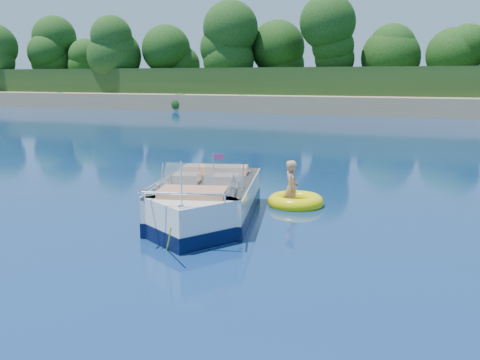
{
  "coord_description": "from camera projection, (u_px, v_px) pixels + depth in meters",
  "views": [
    {
      "loc": [
        3.35,
        -9.84,
        3.07
      ],
      "look_at": [
        -1.1,
        0.85,
        0.85
      ],
      "focal_mm": 40.0,
      "sensor_mm": 36.0,
      "label": 1
    }
  ],
  "objects": [
    {
      "name": "shoreline",
      "position": [
        437.0,
        94.0,
        68.39
      ],
      "size": [
        170.0,
        59.0,
        6.0
      ],
      "color": "#8E7152",
      "rests_on": "ground"
    },
    {
      "name": "tow_tube",
      "position": [
        296.0,
        202.0,
        13.05
      ],
      "size": [
        1.71,
        1.71,
        0.36
      ],
      "rotation": [
        0.0,
        0.0,
        -0.31
      ],
      "color": "#FAEE05",
      "rests_on": "ground"
    },
    {
      "name": "boy",
      "position": [
        291.0,
        205.0,
        13.15
      ],
      "size": [
        0.71,
        0.85,
        1.54
      ],
      "primitive_type": "imported",
      "rotation": [
        0.0,
        -0.17,
        2.11
      ],
      "color": "tan",
      "rests_on": "ground"
    },
    {
      "name": "treeline",
      "position": [
        428.0,
        49.0,
        46.88
      ],
      "size": [
        150.0,
        7.12,
        8.19
      ],
      "color": "black",
      "rests_on": "ground"
    },
    {
      "name": "motorboat",
      "position": [
        205.0,
        205.0,
        11.6
      ],
      "size": [
        2.9,
        5.45,
        1.86
      ],
      "rotation": [
        0.0,
        0.0,
        0.27
      ],
      "color": "white",
      "rests_on": "ground"
    },
    {
      "name": "ground",
      "position": [
        274.0,
        233.0,
        10.77
      ],
      "size": [
        160.0,
        160.0,
        0.0
      ],
      "primitive_type": "plane",
      "color": "#092142",
      "rests_on": "ground"
    }
  ]
}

